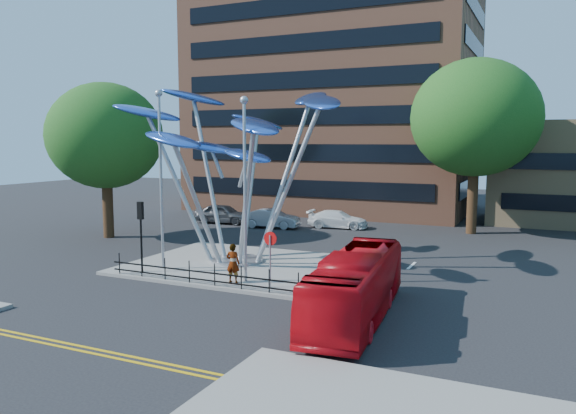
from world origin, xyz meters
The scene contains 18 objects.
ground centered at (0.00, 0.00, 0.00)m, with size 120.00×120.00×0.00m, color black.
traffic_island centered at (-1.00, 6.00, 0.07)m, with size 12.00×9.00×0.15m, color slate.
double_yellow_near centered at (0.00, -6.00, 0.01)m, with size 40.00×0.12×0.01m, color gold.
double_yellow_far centered at (0.00, -6.30, 0.01)m, with size 40.00×0.12×0.01m, color gold.
brick_tower centered at (-6.00, 32.00, 15.00)m, with size 25.00×15.00×30.00m, color #935940.
tree_right centered at (8.00, 22.00, 8.04)m, with size 8.80×8.80×12.11m.
tree_left centered at (-14.00, 10.00, 6.79)m, with size 7.60×7.60×10.32m.
leaf_sculpture centered at (-2.07, 6.68, 6.87)m, with size 12.72×9.54×9.51m.
street_lamp_left centered at (-4.50, 3.50, 5.36)m, with size 0.36×0.36×8.80m.
street_lamp_right centered at (0.50, 3.00, 5.09)m, with size 0.36×0.36×8.30m.
traffic_light_island centered at (-5.00, 2.50, 2.61)m, with size 0.28×0.18×3.42m.
no_entry_sign_island centered at (2.00, 2.52, 1.82)m, with size 0.60×0.10×2.45m.
pedestrian_railing_front centered at (-1.00, 1.70, 0.55)m, with size 10.00×0.06×1.00m.
red_bus centered at (6.60, 0.33, 1.24)m, with size 2.08×8.87×2.47m, color #AE0810.
pedestrian centered at (0.11, 2.55, 1.04)m, with size 0.65×0.42×1.78m, color gray.
parked_car_left centered at (-10.36, 18.78, 0.76)m, with size 1.81×4.49×1.53m, color #3B3E42.
parked_car_mid centered at (-5.86, 18.28, 0.71)m, with size 1.49×4.28×1.41m, color #98999F.
parked_car_right centered at (-1.36, 20.37, 0.65)m, with size 1.82×4.48×1.30m, color white.
Camera 1 is at (12.78, -18.79, 6.52)m, focal length 35.00 mm.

